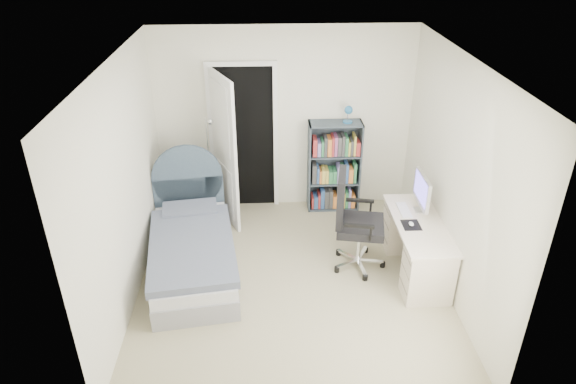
{
  "coord_description": "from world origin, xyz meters",
  "views": [
    {
      "loc": [
        -0.27,
        -4.66,
        3.66
      ],
      "look_at": [
        -0.03,
        0.19,
        1.04
      ],
      "focal_mm": 32.0,
      "sensor_mm": 36.0,
      "label": 1
    }
  ],
  "objects_px": {
    "office_chair": "(353,217)",
    "desk": "(416,244)",
    "nightstand": "(179,192)",
    "bookcase": "(334,169)",
    "floor_lamp": "(212,178)",
    "bed": "(192,248)"
  },
  "relations": [
    {
      "from": "bed",
      "to": "desk",
      "type": "distance_m",
      "value": 2.58
    },
    {
      "from": "floor_lamp",
      "to": "office_chair",
      "type": "distance_m",
      "value": 2.08
    },
    {
      "from": "bed",
      "to": "floor_lamp",
      "type": "bearing_deg",
      "value": 82.7
    },
    {
      "from": "nightstand",
      "to": "office_chair",
      "type": "relative_size",
      "value": 0.51
    },
    {
      "from": "desk",
      "to": "office_chair",
      "type": "relative_size",
      "value": 1.13
    },
    {
      "from": "bed",
      "to": "bookcase",
      "type": "height_order",
      "value": "bookcase"
    },
    {
      "from": "floor_lamp",
      "to": "bookcase",
      "type": "height_order",
      "value": "bookcase"
    },
    {
      "from": "bed",
      "to": "office_chair",
      "type": "xyz_separation_m",
      "value": [
        1.84,
        -0.04,
        0.38
      ]
    },
    {
      "from": "floor_lamp",
      "to": "office_chair",
      "type": "height_order",
      "value": "floor_lamp"
    },
    {
      "from": "bed",
      "to": "office_chair",
      "type": "bearing_deg",
      "value": -1.17
    },
    {
      "from": "bookcase",
      "to": "office_chair",
      "type": "height_order",
      "value": "bookcase"
    },
    {
      "from": "bed",
      "to": "office_chair",
      "type": "relative_size",
      "value": 1.71
    },
    {
      "from": "nightstand",
      "to": "desk",
      "type": "bearing_deg",
      "value": -24.64
    },
    {
      "from": "bookcase",
      "to": "office_chair",
      "type": "xyz_separation_m",
      "value": [
        0.03,
        -1.38,
        0.06
      ]
    },
    {
      "from": "bookcase",
      "to": "bed",
      "type": "bearing_deg",
      "value": -143.5
    },
    {
      "from": "floor_lamp",
      "to": "desk",
      "type": "xyz_separation_m",
      "value": [
        2.42,
        -1.35,
        -0.22
      ]
    },
    {
      "from": "nightstand",
      "to": "bookcase",
      "type": "bearing_deg",
      "value": 5.72
    },
    {
      "from": "floor_lamp",
      "to": "nightstand",
      "type": "bearing_deg",
      "value": -175.17
    },
    {
      "from": "desk",
      "to": "bookcase",
      "type": "bearing_deg",
      "value": 116.36
    },
    {
      "from": "desk",
      "to": "office_chair",
      "type": "bearing_deg",
      "value": 168.58
    },
    {
      "from": "desk",
      "to": "office_chair",
      "type": "xyz_separation_m",
      "value": [
        -0.73,
        0.15,
        0.29
      ]
    },
    {
      "from": "office_chair",
      "to": "desk",
      "type": "bearing_deg",
      "value": -11.42
    }
  ]
}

